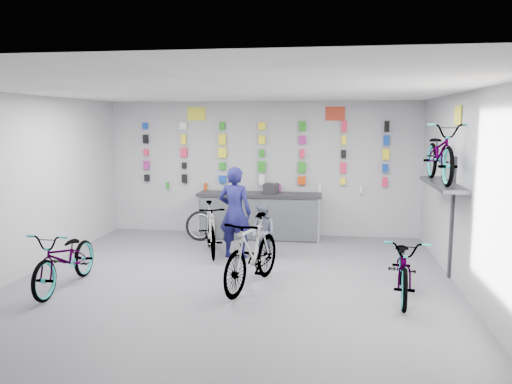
% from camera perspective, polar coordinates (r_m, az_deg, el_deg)
% --- Properties ---
extents(floor, '(8.00, 8.00, 0.00)m').
position_cam_1_polar(floor, '(7.70, -3.29, -11.30)').
color(floor, '#505055').
rests_on(floor, ground).
extents(ceiling, '(8.00, 8.00, 0.00)m').
position_cam_1_polar(ceiling, '(7.28, -3.48, 11.57)').
color(ceiling, white).
rests_on(ceiling, wall_back).
extents(wall_back, '(7.00, 0.00, 7.00)m').
position_cam_1_polar(wall_back, '(11.26, 0.71, 2.71)').
color(wall_back, '#ADADAF').
rests_on(wall_back, floor).
extents(wall_front, '(7.00, 0.00, 7.00)m').
position_cam_1_polar(wall_front, '(3.60, -16.45, -9.28)').
color(wall_front, '#ADADAF').
rests_on(wall_front, floor).
extents(wall_left, '(0.00, 8.00, 8.00)m').
position_cam_1_polar(wall_left, '(8.74, -26.47, 0.30)').
color(wall_left, '#ADADAF').
rests_on(wall_left, floor).
extents(wall_right, '(0.00, 8.00, 8.00)m').
position_cam_1_polar(wall_right, '(7.48, 23.92, -0.73)').
color(wall_right, '#ADADAF').
rests_on(wall_right, floor).
extents(counter, '(2.70, 0.66, 1.00)m').
position_cam_1_polar(counter, '(10.96, 0.39, -2.80)').
color(counter, black).
rests_on(counter, floor).
extents(merch_wall, '(5.54, 0.08, 1.57)m').
position_cam_1_polar(merch_wall, '(11.16, 1.03, 4.20)').
color(merch_wall, black).
rests_on(merch_wall, wall_back).
extents(wall_bracket, '(0.39, 1.90, 2.00)m').
position_cam_1_polar(wall_bracket, '(8.59, 20.67, 0.27)').
color(wall_bracket, '#333338').
rests_on(wall_bracket, wall_right).
extents(sign_left, '(0.42, 0.02, 0.30)m').
position_cam_1_polar(sign_left, '(11.49, -6.81, 8.85)').
color(sign_left, yellow).
rests_on(sign_left, wall_back).
extents(sign_right, '(0.42, 0.02, 0.30)m').
position_cam_1_polar(sign_right, '(11.10, 9.03, 8.84)').
color(sign_right, '#BB3821').
rests_on(sign_right, wall_back).
extents(sign_side, '(0.02, 0.40, 0.30)m').
position_cam_1_polar(sign_side, '(8.56, 22.07, 8.14)').
color(sign_side, yellow).
rests_on(sign_side, wall_right).
extents(bike_left, '(0.64, 1.80, 0.94)m').
position_cam_1_polar(bike_left, '(8.25, -20.91, -7.09)').
color(bike_left, gray).
rests_on(bike_left, floor).
extents(bike_center, '(1.04, 1.95, 1.13)m').
position_cam_1_polar(bike_center, '(7.72, -0.44, -6.87)').
color(bike_center, gray).
rests_on(bike_center, floor).
extents(bike_right, '(0.80, 1.84, 0.94)m').
position_cam_1_polar(bike_right, '(7.64, 16.57, -8.10)').
color(bike_right, gray).
rests_on(bike_right, floor).
extents(bike_service, '(0.97, 1.74, 1.01)m').
position_cam_1_polar(bike_service, '(9.69, -5.22, -4.18)').
color(bike_service, gray).
rests_on(bike_service, floor).
extents(bike_wall, '(0.63, 1.80, 0.95)m').
position_cam_1_polar(bike_wall, '(8.52, 20.35, 4.20)').
color(bike_wall, gray).
rests_on(bike_wall, wall_bracket).
extents(clerk, '(0.68, 0.50, 1.73)m').
position_cam_1_polar(clerk, '(9.34, -2.43, -2.35)').
color(clerk, '#131348').
rests_on(clerk, floor).
extents(customer, '(0.64, 0.61, 1.04)m').
position_cam_1_polar(customer, '(9.26, 0.80, -4.62)').
color(customer, '#50576D').
rests_on(customer, floor).
extents(spare_wheel, '(0.66, 0.25, 0.64)m').
position_cam_1_polar(spare_wheel, '(10.87, -6.43, -3.86)').
color(spare_wheel, black).
rests_on(spare_wheel, floor).
extents(register, '(0.33, 0.34, 0.22)m').
position_cam_1_polar(register, '(10.83, 1.73, 0.41)').
color(register, black).
rests_on(register, counter).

